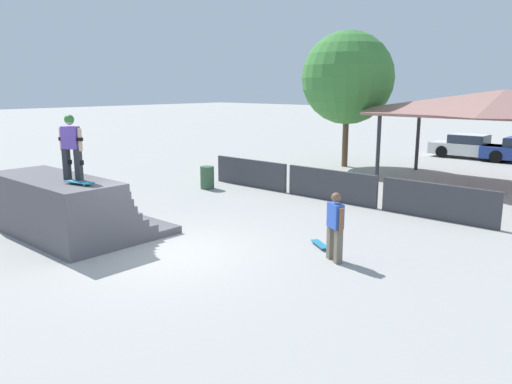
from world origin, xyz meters
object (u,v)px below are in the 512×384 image
skater_on_deck (71,143)px  bystander_walking (335,223)px  trash_bin (207,177)px  tree_beside_pavilion (348,78)px  parked_car_white (470,147)px  skateboard_on_ground (320,245)px  skateboard_on_deck (80,182)px

skater_on_deck → bystander_walking: size_ratio=1.02×
skater_on_deck → trash_bin: 7.32m
tree_beside_pavilion → parked_car_white: bearing=63.4°
skateboard_on_ground → trash_bin: bearing=-169.2°
tree_beside_pavilion → skater_on_deck: bearing=-84.6°
skater_on_deck → bystander_walking: bearing=3.0°
skateboard_on_deck → skateboard_on_ground: size_ratio=1.13×
skateboard_on_deck → parked_car_white: size_ratio=0.21×
skateboard_on_ground → tree_beside_pavilion: bearing=152.6°
bystander_walking → skateboard_on_ground: size_ratio=2.05×
skateboard_on_ground → tree_beside_pavilion: tree_beside_pavilion is taller
skater_on_deck → parked_car_white: size_ratio=0.39×
trash_bin → parked_car_white: parked_car_white is taller
skater_on_deck → trash_bin: skater_on_deck is taller
skateboard_on_deck → bystander_walking: (4.91, 3.24, -0.75)m
skater_on_deck → tree_beside_pavilion: bearing=70.3°
skateboard_on_deck → tree_beside_pavilion: size_ratio=0.13×
tree_beside_pavilion → skateboard_on_deck: bearing=-82.0°
parked_car_white → trash_bin: bearing=-107.5°
skateboard_on_deck → bystander_walking: size_ratio=0.55×
skateboard_on_deck → bystander_walking: bearing=22.1°
bystander_walking → skateboard_on_ground: (-0.78, 0.61, -0.80)m
skateboard_on_ground → tree_beside_pavilion: 13.37m
skater_on_deck → skateboard_on_deck: (0.72, -0.23, -0.85)m
skateboard_on_ground → trash_bin: size_ratio=0.89×
tree_beside_pavilion → trash_bin: bearing=-97.0°
skater_on_deck → bystander_walking: 6.58m
skateboard_on_deck → trash_bin: bearing=103.1°
skateboard_on_ground → bystander_walking: bearing=-4.8°
skateboard_on_deck → bystander_walking: 5.93m
trash_bin → bystander_walking: bearing=-24.2°
bystander_walking → parked_car_white: bystander_walking is taller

